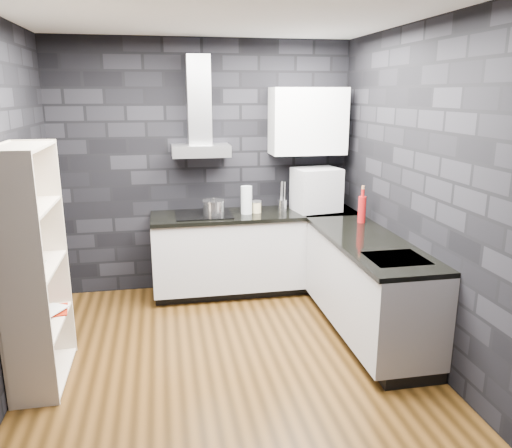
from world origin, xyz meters
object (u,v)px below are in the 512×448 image
object	(u,v)px
pot	(214,208)
glass_vase	(246,200)
appliance_garage	(316,190)
fruit_bowl	(30,267)
storage_jar	(257,207)
utensil_crock	(282,205)
red_bottle	(362,210)
bookshelf	(34,268)

from	to	relation	value
pot	glass_vase	bearing A→B (deg)	0.31
appliance_garage	fruit_bowl	xyz separation A→B (m)	(-2.59, -1.48, -0.19)
storage_jar	pot	bearing A→B (deg)	-177.23
glass_vase	utensil_crock	xyz separation A→B (m)	(0.41, 0.07, -0.09)
appliance_garage	red_bottle	xyz separation A→B (m)	(0.29, -0.59, -0.09)
storage_jar	fruit_bowl	bearing A→B (deg)	-142.39
appliance_garage	bookshelf	size ratio (longest dim) A/B	0.26
glass_vase	utensil_crock	size ratio (longest dim) A/B	2.49
glass_vase	bookshelf	xyz separation A→B (m)	(-1.82, -1.39, -0.15)
red_bottle	bookshelf	size ratio (longest dim) A/B	0.14
utensil_crock	red_bottle	bearing A→B (deg)	-45.30
utensil_crock	bookshelf	size ratio (longest dim) A/B	0.07
glass_vase	storage_jar	distance (m)	0.15
storage_jar	appliance_garage	xyz separation A→B (m)	(0.65, -0.01, 0.17)
appliance_garage	bookshelf	xyz separation A→B (m)	(-2.59, -1.40, -0.22)
storage_jar	bookshelf	world-z (taller)	bookshelf
storage_jar	utensil_crock	xyz separation A→B (m)	(0.29, 0.05, 0.00)
bookshelf	fruit_bowl	distance (m)	0.09
bookshelf	appliance_garage	bearing A→B (deg)	20.09
glass_vase	red_bottle	xyz separation A→B (m)	(1.05, -0.58, -0.02)
utensil_crock	appliance_garage	world-z (taller)	appliance_garage
glass_vase	appliance_garage	world-z (taller)	appliance_garage
fruit_bowl	storage_jar	bearing A→B (deg)	37.61
glass_vase	bookshelf	distance (m)	2.30
fruit_bowl	appliance_garage	bearing A→B (deg)	29.70
glass_vase	appliance_garage	bearing A→B (deg)	0.45
appliance_garage	red_bottle	world-z (taller)	appliance_garage
bookshelf	fruit_bowl	world-z (taller)	bookshelf
storage_jar	appliance_garage	bearing A→B (deg)	-1.28
bookshelf	red_bottle	bearing A→B (deg)	7.48
utensil_crock	bookshelf	xyz separation A→B (m)	(-2.23, -1.46, -0.06)
storage_jar	appliance_garage	size ratio (longest dim) A/B	0.24
fruit_bowl	pot	bearing A→B (deg)	44.92
pot	fruit_bowl	xyz separation A→B (m)	(-1.48, -1.47, -0.04)
storage_jar	red_bottle	bearing A→B (deg)	-32.66
pot	fruit_bowl	distance (m)	2.08
glass_vase	fruit_bowl	bearing A→B (deg)	-141.07
glass_vase	utensil_crock	world-z (taller)	glass_vase
red_bottle	bookshelf	world-z (taller)	bookshelf
pot	utensil_crock	world-z (taller)	pot
storage_jar	bookshelf	xyz separation A→B (m)	(-1.94, -1.41, -0.06)
pot	utensil_crock	xyz separation A→B (m)	(0.76, 0.07, -0.02)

